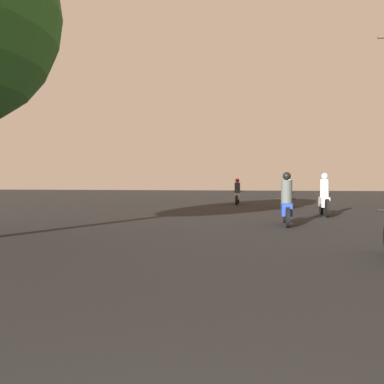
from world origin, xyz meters
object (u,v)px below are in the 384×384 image
object	(u,v)px
motorcycle_blue	(286,204)
motorcycle_white	(324,199)
motorcycle_black	(288,196)
motorcycle_silver	(237,194)

from	to	relation	value
motorcycle_blue	motorcycle_white	bearing A→B (deg)	63.63
motorcycle_black	motorcycle_silver	bearing A→B (deg)	146.64
motorcycle_white	motorcycle_silver	bearing A→B (deg)	117.21
motorcycle_black	motorcycle_silver	xyz separation A→B (m)	(-2.70, 2.50, 0.01)
motorcycle_white	motorcycle_silver	size ratio (longest dim) A/B	1.08
motorcycle_white	motorcycle_black	bearing A→B (deg)	102.17
motorcycle_white	motorcycle_black	size ratio (longest dim) A/B	1.07
motorcycle_blue	motorcycle_black	world-z (taller)	motorcycle_blue
motorcycle_white	motorcycle_blue	bearing A→B (deg)	-116.40
motorcycle_blue	motorcycle_white	world-z (taller)	motorcycle_white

